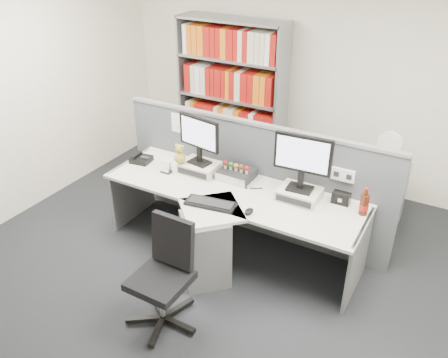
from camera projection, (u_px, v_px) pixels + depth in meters
The scene contains 21 objects.
ground at pixel (189, 297), 4.25m from camera, with size 5.50×5.50×0.00m, color #26282D.
room_shell at pixel (180, 112), 3.38m from camera, with size 5.04×5.54×2.72m.
partition at pixel (252, 178), 4.88m from camera, with size 3.00×0.08×1.27m.
desk at pixel (221, 223), 4.48m from camera, with size 2.60×1.20×0.72m.
monitor_riser_left at pixel (200, 167), 4.82m from camera, with size 0.38×0.31×0.10m.
monitor_riser_right at pixel (299, 194), 4.35m from camera, with size 0.38×0.31×0.10m.
monitor_left at pixel (199, 136), 4.66m from camera, with size 0.49×0.19×0.50m.
monitor_right at pixel (303, 158), 4.17m from camera, with size 0.53×0.19×0.54m.
desktop_pc at pixel (237, 174), 4.71m from camera, with size 0.34×0.30×0.09m.
figurines at pixel (236, 166), 4.65m from camera, with size 0.29×0.05×0.09m.
keyboard at pixel (211, 204), 4.27m from camera, with size 0.50×0.25×0.03m.
mouse at pixel (249, 211), 4.15m from camera, with size 0.07×0.11×0.04m, color black.
desk_phone at pixel (141, 159), 5.03m from camera, with size 0.23×0.21×0.09m.
desk_calendar at pixel (166, 168), 4.81m from camera, with size 0.11×0.08×0.13m.
plush_toy at pixel (180, 155), 4.76m from camera, with size 0.12×0.12×0.21m.
speaker at pixel (341, 198), 4.28m from camera, with size 0.16×0.09×0.11m, color black.
cola_bottle at pixel (364, 204), 4.10m from camera, with size 0.08×0.08×0.27m.
shelving_unit at pixel (232, 100), 6.02m from camera, with size 1.41×0.40×2.00m.
filing_cabinet at pixel (380, 199), 5.08m from camera, with size 0.45×0.61×0.70m.
desk_fan at pixel (390, 146), 4.78m from camera, with size 0.27×0.16×0.45m.
office_chair at pixel (165, 271), 3.81m from camera, with size 0.59×0.62×0.93m.
Camera 1 is at (1.85, -2.62, 3.01)m, focal length 37.30 mm.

